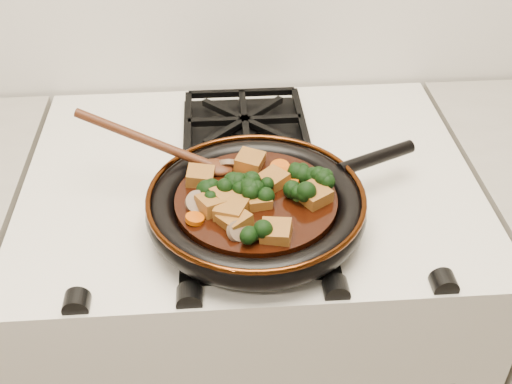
{
  "coord_description": "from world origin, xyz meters",
  "views": [
    {
      "loc": [
        -0.05,
        0.81,
        1.55
      ],
      "look_at": [
        0.0,
        1.55,
        0.97
      ],
      "focal_mm": 45.0,
      "sensor_mm": 36.0,
      "label": 1
    }
  ],
  "objects": [
    {
      "name": "tofu_cube_0",
      "position": [
        -0.0,
        1.63,
        0.97
      ],
      "size": [
        0.05,
        0.05,
        0.03
      ],
      "primitive_type": "cube",
      "rotation": [
        0.09,
        0.03,
        1.2
      ],
      "color": "brown",
      "rests_on": "braising_sauce"
    },
    {
      "name": "burner_grate_back",
      "position": [
        0.0,
        1.83,
        0.91
      ],
      "size": [
        0.23,
        0.23,
        0.03
      ],
      "primitive_type": null,
      "color": "black",
      "rests_on": "stove"
    },
    {
      "name": "tofu_cube_2",
      "position": [
        0.02,
        1.46,
        0.97
      ],
      "size": [
        0.05,
        0.05,
        0.03
      ],
      "primitive_type": "cube",
      "rotation": [
        -0.07,
        0.08,
        2.91
      ],
      "color": "brown",
      "rests_on": "braising_sauce"
    },
    {
      "name": "broccoli_floret_2",
      "position": [
        0.01,
        1.54,
        0.97
      ],
      "size": [
        0.08,
        0.08,
        0.06
      ],
      "primitive_type": null,
      "rotation": [
        -0.11,
        0.0,
        2.0
      ],
      "color": "black",
      "rests_on": "braising_sauce"
    },
    {
      "name": "wooden_spoon",
      "position": [
        -0.12,
        1.65,
        0.98
      ],
      "size": [
        0.15,
        0.07,
        0.24
      ],
      "rotation": [
        0.0,
        0.0,
        2.83
      ],
      "color": "#441F0E",
      "rests_on": "braising_sauce"
    },
    {
      "name": "tofu_cube_8",
      "position": [
        0.0,
        1.54,
        0.97
      ],
      "size": [
        0.04,
        0.04,
        0.02
      ],
      "primitive_type": "cube",
      "rotation": [
        0.01,
        0.05,
        0.18
      ],
      "color": "brown",
      "rests_on": "braising_sauce"
    },
    {
      "name": "carrot_coin_0",
      "position": [
        0.05,
        1.58,
        0.96
      ],
      "size": [
        0.03,
        0.03,
        0.02
      ],
      "primitive_type": "cylinder",
      "rotation": [
        0.18,
        -0.32,
        0.0
      ],
      "color": "#BC4805",
      "rests_on": "braising_sauce"
    },
    {
      "name": "stove",
      "position": [
        0.0,
        1.69,
        0.45
      ],
      "size": [
        0.76,
        0.6,
        0.9
      ],
      "primitive_type": "cube",
      "color": "silver",
      "rests_on": "ground"
    },
    {
      "name": "broccoli_floret_0",
      "position": [
        0.08,
        1.59,
        0.97
      ],
      "size": [
        0.08,
        0.09,
        0.06
      ],
      "primitive_type": null,
      "rotation": [
        0.21,
        0.06,
        2.49
      ],
      "color": "black",
      "rests_on": "braising_sauce"
    },
    {
      "name": "mushroom_slice_0",
      "position": [
        -0.04,
        1.63,
        0.97
      ],
      "size": [
        0.03,
        0.03,
        0.03
      ],
      "primitive_type": "cylinder",
      "rotation": [
        0.88,
        0.0,
        3.06
      ],
      "color": "brown",
      "rests_on": "braising_sauce"
    },
    {
      "name": "carrot_coin_4",
      "position": [
        -0.02,
        1.59,
        0.96
      ],
      "size": [
        0.03,
        0.03,
        0.02
      ],
      "primitive_type": "cylinder",
      "rotation": [
        -0.31,
        -0.03,
        0.0
      ],
      "color": "#BC4805",
      "rests_on": "braising_sauce"
    },
    {
      "name": "carrot_coin_1",
      "position": [
        0.05,
        1.61,
        0.96
      ],
      "size": [
        0.03,
        0.03,
        0.01
      ],
      "primitive_type": "cylinder",
      "rotation": [
        -0.12,
        0.03,
        0.0
      ],
      "color": "#BC4805",
      "rests_on": "braising_sauce"
    },
    {
      "name": "tofu_cube_9",
      "position": [
        -0.06,
        1.53,
        0.97
      ],
      "size": [
        0.06,
        0.06,
        0.03
      ],
      "primitive_type": "cube",
      "rotation": [
        -0.09,
        0.11,
        0.5
      ],
      "color": "brown",
      "rests_on": "braising_sauce"
    },
    {
      "name": "broccoli_floret_4",
      "position": [
        -0.01,
        1.56,
        0.97
      ],
      "size": [
        0.08,
        0.09,
        0.07
      ],
      "primitive_type": null,
      "rotation": [
        -0.22,
        -0.03,
        2.71
      ],
      "color": "black",
      "rests_on": "braising_sauce"
    },
    {
      "name": "carrot_coin_3",
      "position": [
        0.02,
        1.57,
        0.96
      ],
      "size": [
        0.03,
        0.03,
        0.01
      ],
      "primitive_type": "cylinder",
      "rotation": [
        -0.06,
        0.17,
        0.0
      ],
      "color": "#BC4805",
      "rests_on": "braising_sauce"
    },
    {
      "name": "tofu_cube_4",
      "position": [
        0.03,
        1.58,
        0.97
      ],
      "size": [
        0.05,
        0.05,
        0.03
      ],
      "primitive_type": "cube",
      "rotation": [
        -0.06,
        -0.1,
        0.67
      ],
      "color": "brown",
      "rests_on": "braising_sauce"
    },
    {
      "name": "mushroom_slice_2",
      "position": [
        -0.09,
        1.54,
        0.97
      ],
      "size": [
        0.04,
        0.04,
        0.03
      ],
      "primitive_type": "cylinder",
      "rotation": [
        0.65,
        0.0,
        0.39
      ],
      "color": "brown",
      "rests_on": "braising_sauce"
    },
    {
      "name": "tofu_cube_1",
      "position": [
        -0.04,
        1.51,
        0.97
      ],
      "size": [
        0.06,
        0.06,
        0.03
      ],
      "primitive_type": "cube",
      "rotation": [
        -0.07,
        0.04,
        1.15
      ],
      "color": "brown",
      "rests_on": "braising_sauce"
    },
    {
      "name": "tofu_cube_3",
      "position": [
        0.08,
        1.54,
        0.97
      ],
      "size": [
        0.06,
        0.06,
        0.02
      ],
      "primitive_type": "cube",
      "rotation": [
        -0.01,
        -0.01,
        2.14
      ],
      "color": "brown",
      "rests_on": "braising_sauce"
    },
    {
      "name": "tofu_cube_5",
      "position": [
        -0.03,
        1.49,
        0.97
      ],
      "size": [
        0.06,
        0.06,
        0.03
      ],
      "primitive_type": "cube",
      "rotation": [
        -0.09,
        -0.07,
        0.66
      ],
      "color": "brown",
      "rests_on": "braising_sauce"
    },
    {
      "name": "braising_sauce",
      "position": [
        0.0,
        1.55,
        0.95
      ],
      "size": [
        0.24,
        0.24,
        0.02
      ],
      "primitive_type": "cylinder",
      "color": "black",
      "rests_on": "skillet"
    },
    {
      "name": "carrot_coin_5",
      "position": [
        -0.09,
        1.5,
        0.96
      ],
      "size": [
        0.03,
        0.03,
        0.01
      ],
      "primitive_type": "cylinder",
      "rotation": [
        -0.06,
        0.16,
        0.0
      ],
      "color": "#BC4805",
      "rests_on": "braising_sauce"
    },
    {
      "name": "broccoli_floret_7",
      "position": [
        -0.01,
        1.46,
        0.97
      ],
      "size": [
        0.06,
        0.06,
        0.06
      ],
      "primitive_type": null,
      "rotation": [
        -0.05,
        0.11,
        1.6
      ],
      "color": "black",
      "rests_on": "braising_sauce"
    },
    {
      "name": "tofu_cube_7",
      "position": [
        -0.08,
        1.6,
        0.97
      ],
      "size": [
        0.05,
        0.04,
        0.03
      ],
      "primitive_type": "cube",
      "rotation": [
        -0.0,
        -0.1,
        3.03
      ],
      "color": "brown",
      "rests_on": "braising_sauce"
    },
    {
      "name": "tofu_cube_6",
      "position": [
        -0.04,
        1.55,
        0.97
      ],
      "size": [
        0.06,
        0.06,
        0.03
      ],
      "primitive_type": "cube",
      "rotation": [
        0.12,
        0.01,
        0.63
      ],
      "color": "brown",
      "rests_on": "braising_sauce"
    },
    {
      "name": "broccoli_floret_6",
      "position": [
        -0.06,
        1.55,
        0.97
      ],
      "size": [
        0.09,
        0.09,
        0.06
      ],
      "primitive_type": null,
      "rotation": [
        -0.12,
        0.15,
        2.32
      ],
      "color": "black",
      "rests_on": "braising_sauce"
    },
    {
      "name": "skillet",
      "position": [
        0.0,
        1.55,
        0.94
      ],
      "size": [
        0.43,
        0.33,
        0.05
      ],
      "rotation": [
        0.0,
        0.0,
        0.42
      ],
      "color": "black",
      "rests_on": "burner_grate_front"
    },
    {
      "name": "burner_grate_front",
      "position": [
        0.0,
        1.55,
        0.91
      ],
      "size": [
        0.23,
        0.23,
        0.03
      ],
      "primitive_type": null,
      "color": "black",
      "rests_on": "stove"
    },
    {
      "name": "broccoli_floret_3",
      "position": [
        0.1,
        1.57,
        0.97
      ],
      "size": [
        0.07,
        0.08,
        0.06
      ],
      "primitive_type": null,
      "rotation": [
        -0.22,
        0.03,
        2.85
      ],
      "color": "black",
      "rests_on": "braising_sauce"
    },
    {
      "name": "broccoli_floret_5",
      "position": [
        0.06,
        1.54,
        0.97
      ],
      "size": [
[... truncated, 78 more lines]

